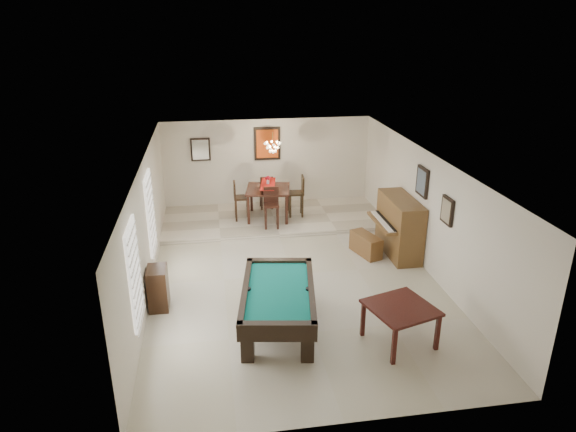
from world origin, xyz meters
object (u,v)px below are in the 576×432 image
object	(u,v)px
flower_vase	(268,180)
dining_table	(268,201)
apothecary_chest	(158,288)
piano_bench	(366,245)
square_table	(400,324)
dining_chair_south	(271,208)
upright_piano	(393,227)
pool_table	(278,309)
chandelier	(273,143)
dining_chair_west	(242,201)
dining_chair_east	(296,196)
dining_chair_north	(266,192)

from	to	relation	value
flower_vase	dining_table	bearing A→B (deg)	0.00
apothecary_chest	dining_table	xyz separation A→B (m)	(2.64, 4.16, 0.18)
piano_bench	dining_table	size ratio (longest dim) A/B	0.78
square_table	dining_chair_south	bearing A→B (deg)	106.47
upright_piano	dining_table	xyz separation A→B (m)	(-2.65, 2.51, -0.09)
pool_table	chandelier	distance (m)	5.55
chandelier	square_table	bearing A→B (deg)	-76.66
upright_piano	apothecary_chest	size ratio (longest dim) A/B	1.99
pool_table	apothecary_chest	world-z (taller)	apothecary_chest
upright_piano	dining_chair_west	world-z (taller)	upright_piano
square_table	pool_table	bearing A→B (deg)	159.21
square_table	flower_vase	distance (m)	6.24
dining_table	dining_chair_east	xyz separation A→B (m)	(0.77, 0.03, 0.09)
pool_table	dining_table	size ratio (longest dim) A/B	2.03
dining_chair_south	upright_piano	bearing A→B (deg)	-29.21
square_table	upright_piano	xyz separation A→B (m)	(1.10, 3.47, 0.33)
pool_table	square_table	distance (m)	2.14
chandelier	dining_table	bearing A→B (deg)	174.49
apothecary_chest	dining_table	bearing A→B (deg)	57.55
square_table	apothecary_chest	distance (m)	4.58
pool_table	dining_chair_east	distance (m)	5.40
dining_chair_east	chandelier	size ratio (longest dim) A/B	1.89
piano_bench	flower_vase	xyz separation A→B (m)	(-2.03, 2.47, 0.94)
piano_bench	dining_chair_east	distance (m)	2.83
upright_piano	dining_chair_west	xyz separation A→B (m)	(-3.38, 2.48, -0.03)
upright_piano	chandelier	world-z (taller)	chandelier
piano_bench	dining_chair_south	distance (m)	2.71
apothecary_chest	dining_table	size ratio (longest dim) A/B	0.72
dining_chair_south	dining_chair_north	bearing A→B (deg)	93.63
upright_piano	dining_chair_north	bearing A→B (deg)	128.70
dining_chair_west	square_table	bearing A→B (deg)	-158.08
square_table	dining_chair_west	xyz separation A→B (m)	(-2.29, 5.95, 0.30)
apothecary_chest	dining_chair_west	xyz separation A→B (m)	(1.91, 4.12, 0.24)
square_table	dining_chair_east	world-z (taller)	dining_chair_east
square_table	chandelier	size ratio (longest dim) A/B	1.72
pool_table	square_table	size ratio (longest dim) A/B	2.28
dining_table	dining_chair_west	size ratio (longest dim) A/B	1.08
piano_bench	dining_chair_east	xyz separation A→B (m)	(-1.26, 2.49, 0.44)
upright_piano	dining_chair_north	distance (m)	4.20
pool_table	flower_vase	xyz separation A→B (m)	(0.45, 5.23, 0.80)
apothecary_chest	dining_chair_north	bearing A→B (deg)	61.49
upright_piano	chandelier	xyz separation A→B (m)	(-2.52, 2.50, 1.51)
dining_table	dining_chair_south	bearing A→B (deg)	-90.24
square_table	dining_chair_west	distance (m)	6.39
pool_table	piano_bench	world-z (taller)	pool_table
piano_bench	dining_chair_east	size ratio (longest dim) A/B	0.80
pool_table	apothecary_chest	size ratio (longest dim) A/B	2.81
piano_bench	dining_chair_west	xyz separation A→B (m)	(-2.76, 2.43, 0.41)
dining_chair_south	chandelier	world-z (taller)	chandelier
pool_table	dining_chair_north	size ratio (longest dim) A/B	2.40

